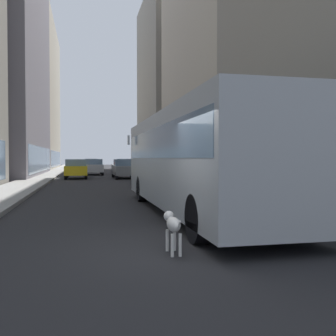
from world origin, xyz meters
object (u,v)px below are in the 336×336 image
(transit_bus, at_px, (194,156))
(car_yellow_taxi, at_px, (76,169))
(car_grey_wagon, at_px, (124,169))
(car_red_coupe, at_px, (91,164))
(dalmatian_dog, at_px, (173,225))
(car_silver_sedan, at_px, (94,167))
(car_blue_hatchback, at_px, (124,165))

(transit_bus, relative_size, car_yellow_taxi, 2.93)
(car_grey_wagon, distance_m, car_red_coupe, 22.48)
(car_grey_wagon, xyz_separation_m, dalmatian_dog, (-1.79, -25.83, -0.31))
(car_yellow_taxi, relative_size, car_red_coupe, 0.83)
(transit_bus, relative_size, car_red_coupe, 2.43)
(car_grey_wagon, xyz_separation_m, car_yellow_taxi, (-4.00, 0.40, -0.00))
(transit_bus, xyz_separation_m, car_red_coupe, (-2.40, 43.42, -0.95))
(car_silver_sedan, bearing_deg, car_blue_hatchback, 65.21)
(transit_bus, height_order, car_yellow_taxi, transit_bus)
(car_grey_wagon, distance_m, car_silver_sedan, 7.80)
(car_red_coupe, bearing_deg, car_yellow_taxi, -94.17)
(car_grey_wagon, height_order, car_silver_sedan, same)
(car_red_coupe, bearing_deg, car_grey_wagon, -83.87)
(car_yellow_taxi, bearing_deg, dalmatian_dog, -85.18)
(car_silver_sedan, bearing_deg, car_red_coupe, 90.00)
(car_red_coupe, relative_size, dalmatian_dog, 4.92)
(car_silver_sedan, xyz_separation_m, car_red_coupe, (-0.00, 14.93, 0.00))
(car_grey_wagon, height_order, car_red_coupe, same)
(transit_bus, bearing_deg, car_red_coupe, 93.16)
(car_red_coupe, bearing_deg, car_silver_sedan, -90.00)
(transit_bus, height_order, car_red_coupe, transit_bus)
(car_yellow_taxi, height_order, dalmatian_dog, car_yellow_taxi)
(car_silver_sedan, xyz_separation_m, car_yellow_taxi, (-1.60, -7.02, -0.00))
(car_red_coupe, bearing_deg, transit_bus, -86.84)
(car_grey_wagon, height_order, dalmatian_dog, car_grey_wagon)
(transit_bus, bearing_deg, car_silver_sedan, 94.82)
(car_yellow_taxi, bearing_deg, car_red_coupe, 85.83)
(car_blue_hatchback, xyz_separation_m, car_red_coupe, (-4.00, 6.27, 0.00))
(car_grey_wagon, height_order, car_yellow_taxi, same)
(transit_bus, distance_m, dalmatian_dog, 5.24)
(car_blue_hatchback, height_order, car_silver_sedan, same)
(car_blue_hatchback, relative_size, car_silver_sedan, 1.03)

